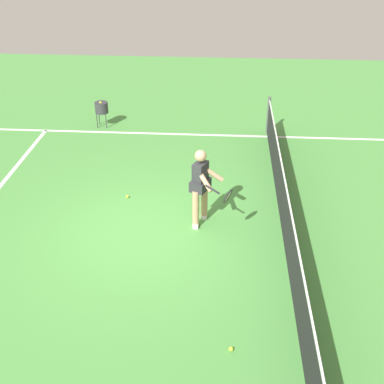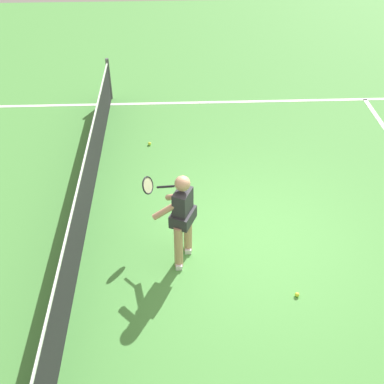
# 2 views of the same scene
# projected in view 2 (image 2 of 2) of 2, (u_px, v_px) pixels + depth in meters

# --- Properties ---
(ground_plane) EXTENTS (25.11, 25.11, 0.00)m
(ground_plane) POSITION_uv_depth(u_px,v_px,m) (248.00, 238.00, 7.79)
(ground_plane) COLOR #4C9342
(sideline_right_marking) EXTENTS (0.10, 17.31, 0.01)m
(sideline_right_marking) POSITION_uv_depth(u_px,v_px,m) (222.00, 102.00, 11.45)
(sideline_right_marking) COLOR white
(sideline_right_marking) RESTS_ON ground
(court_net) EXTENTS (10.01, 0.08, 1.00)m
(court_net) POSITION_uv_depth(u_px,v_px,m) (79.00, 221.00, 7.41)
(court_net) COLOR #4C4C51
(court_net) RESTS_ON ground
(tennis_player) EXTENTS (1.02, 0.84, 1.55)m
(tennis_player) POSITION_uv_depth(u_px,v_px,m) (181.00, 215.00, 6.95)
(tennis_player) COLOR tan
(tennis_player) RESTS_ON ground
(tennis_ball_near) EXTENTS (0.07, 0.07, 0.07)m
(tennis_ball_near) POSITION_uv_depth(u_px,v_px,m) (297.00, 295.00, 6.84)
(tennis_ball_near) COLOR #D1E533
(tennis_ball_near) RESTS_ON ground
(tennis_ball_mid) EXTENTS (0.07, 0.07, 0.07)m
(tennis_ball_mid) POSITION_uv_depth(u_px,v_px,m) (150.00, 144.00, 9.96)
(tennis_ball_mid) COLOR #D1E533
(tennis_ball_mid) RESTS_ON ground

